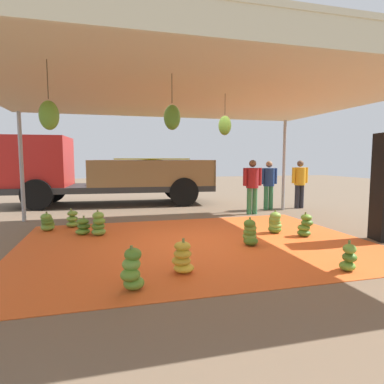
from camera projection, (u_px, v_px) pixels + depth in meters
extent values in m
plane|color=brown|center=(168.00, 217.00, 9.21)|extent=(40.00, 40.00, 0.00)
cube|color=#E05B23|center=(197.00, 243.00, 6.32)|extent=(6.71, 4.90, 0.01)
cylinder|color=#9EA0A5|center=(22.00, 167.00, 8.39)|extent=(0.10, 0.10, 2.85)
cylinder|color=#9EA0A5|center=(284.00, 166.00, 10.31)|extent=(0.10, 0.10, 2.85)
cube|color=beige|center=(197.00, 92.00, 6.03)|extent=(8.00, 7.00, 0.06)
cube|color=beige|center=(308.00, 30.00, 2.71)|extent=(8.00, 0.04, 0.28)
cylinder|color=#4C422D|center=(225.00, 104.00, 6.05)|extent=(0.01, 0.01, 0.39)
ellipsoid|color=#60932D|center=(225.00, 126.00, 6.09)|extent=(0.24, 0.24, 0.36)
cylinder|color=#4C422D|center=(47.00, 79.00, 3.98)|extent=(0.01, 0.01, 0.47)
ellipsoid|color=#60932D|center=(49.00, 115.00, 4.02)|extent=(0.24, 0.24, 0.36)
cylinder|color=#4C422D|center=(172.00, 88.00, 4.64)|extent=(0.01, 0.01, 0.41)
ellipsoid|color=#518428|center=(172.00, 117.00, 4.68)|extent=(0.24, 0.24, 0.36)
ellipsoid|color=#477523|center=(251.00, 241.00, 6.11)|extent=(0.27, 0.27, 0.17)
ellipsoid|color=#6B9E38|center=(250.00, 236.00, 6.14)|extent=(0.36, 0.36, 0.17)
ellipsoid|color=#518428|center=(250.00, 232.00, 6.11)|extent=(0.29, 0.29, 0.17)
ellipsoid|color=#6B9E38|center=(250.00, 228.00, 6.09)|extent=(0.33, 0.33, 0.17)
ellipsoid|color=#477523|center=(250.00, 224.00, 6.06)|extent=(0.28, 0.28, 0.17)
cylinder|color=olive|center=(250.00, 220.00, 6.09)|extent=(0.04, 0.04, 0.12)
ellipsoid|color=#518428|center=(275.00, 229.00, 7.16)|extent=(0.31, 0.31, 0.17)
ellipsoid|color=#75A83D|center=(275.00, 226.00, 7.16)|extent=(0.39, 0.39, 0.17)
ellipsoid|color=#6B9E38|center=(275.00, 222.00, 7.16)|extent=(0.36, 0.36, 0.17)
ellipsoid|color=#6B9E38|center=(275.00, 219.00, 7.12)|extent=(0.34, 0.34, 0.17)
ellipsoid|color=#75A83D|center=(275.00, 216.00, 7.10)|extent=(0.34, 0.34, 0.17)
cylinder|color=olive|center=(275.00, 213.00, 7.12)|extent=(0.04, 0.04, 0.12)
ellipsoid|color=#6B9E38|center=(99.00, 232.00, 6.92)|extent=(0.32, 0.32, 0.16)
ellipsoid|color=#518428|center=(98.00, 226.00, 6.92)|extent=(0.29, 0.29, 0.16)
ellipsoid|color=#60932D|center=(99.00, 221.00, 6.88)|extent=(0.34, 0.34, 0.16)
ellipsoid|color=#75A83D|center=(98.00, 215.00, 6.88)|extent=(0.33, 0.33, 0.16)
cylinder|color=olive|center=(98.00, 213.00, 6.87)|extent=(0.04, 0.04, 0.12)
ellipsoid|color=gold|center=(184.00, 268.00, 4.66)|extent=(0.41, 0.41, 0.13)
ellipsoid|color=gold|center=(181.00, 261.00, 4.66)|extent=(0.29, 0.29, 0.13)
ellipsoid|color=gold|center=(183.00, 254.00, 4.63)|extent=(0.30, 0.30, 0.13)
ellipsoid|color=gold|center=(182.00, 246.00, 4.66)|extent=(0.29, 0.29, 0.13)
cylinder|color=olive|center=(183.00, 243.00, 4.63)|extent=(0.04, 0.04, 0.12)
ellipsoid|color=#60932D|center=(347.00, 266.00, 4.73)|extent=(0.29, 0.29, 0.14)
ellipsoid|color=#477523|center=(350.00, 257.00, 4.70)|extent=(0.25, 0.25, 0.14)
ellipsoid|color=#6B9E38|center=(350.00, 249.00, 4.65)|extent=(0.23, 0.23, 0.14)
cylinder|color=olive|center=(349.00, 244.00, 4.67)|extent=(0.04, 0.04, 0.12)
ellipsoid|color=#6B9E38|center=(48.00, 227.00, 7.37)|extent=(0.33, 0.33, 0.16)
ellipsoid|color=#60932D|center=(48.00, 224.00, 7.38)|extent=(0.32, 0.32, 0.16)
ellipsoid|color=#477523|center=(48.00, 222.00, 7.34)|extent=(0.37, 0.37, 0.16)
ellipsoid|color=#477523|center=(47.00, 220.00, 7.32)|extent=(0.33, 0.33, 0.16)
ellipsoid|color=#6B9E38|center=(46.00, 217.00, 7.31)|extent=(0.34, 0.34, 0.16)
cylinder|color=olive|center=(47.00, 214.00, 7.34)|extent=(0.04, 0.04, 0.12)
ellipsoid|color=#477523|center=(304.00, 233.00, 6.84)|extent=(0.39, 0.39, 0.14)
ellipsoid|color=#60932D|center=(304.00, 228.00, 6.85)|extent=(0.33, 0.33, 0.14)
ellipsoid|color=#477523|center=(307.00, 223.00, 6.81)|extent=(0.35, 0.35, 0.14)
ellipsoid|color=#60932D|center=(306.00, 218.00, 6.83)|extent=(0.27, 0.27, 0.14)
cylinder|color=olive|center=(305.00, 215.00, 6.81)|extent=(0.04, 0.04, 0.12)
ellipsoid|color=#60932D|center=(134.00, 283.00, 4.05)|extent=(0.33, 0.33, 0.16)
ellipsoid|color=#60932D|center=(130.00, 275.00, 3.99)|extent=(0.34, 0.34, 0.16)
ellipsoid|color=#6B9E38|center=(131.00, 264.00, 4.02)|extent=(0.24, 0.24, 0.16)
ellipsoid|color=#518428|center=(133.00, 254.00, 4.02)|extent=(0.29, 0.29, 0.16)
cylinder|color=olive|center=(131.00, 250.00, 3.99)|extent=(0.04, 0.04, 0.12)
ellipsoid|color=#60932D|center=(83.00, 231.00, 7.01)|extent=(0.39, 0.39, 0.13)
ellipsoid|color=#477523|center=(84.00, 226.00, 7.03)|extent=(0.39, 0.39, 0.13)
ellipsoid|color=#518428|center=(83.00, 221.00, 6.99)|extent=(0.34, 0.34, 0.13)
cylinder|color=olive|center=(84.00, 218.00, 7.01)|extent=(0.04, 0.04, 0.12)
ellipsoid|color=#75A83D|center=(73.00, 224.00, 7.78)|extent=(0.31, 0.31, 0.13)
ellipsoid|color=#75A83D|center=(72.00, 219.00, 7.77)|extent=(0.36, 0.36, 0.13)
ellipsoid|color=#75A83D|center=(72.00, 213.00, 7.74)|extent=(0.28, 0.28, 0.13)
cylinder|color=olive|center=(71.00, 211.00, 7.72)|extent=(0.04, 0.04, 0.12)
cube|color=#2D2D2D|center=(115.00, 188.00, 11.77)|extent=(7.14, 2.70, 0.20)
cube|color=red|center=(39.00, 162.00, 11.22)|extent=(2.10, 2.16, 1.70)
cube|color=#232D38|center=(8.00, 152.00, 11.00)|extent=(0.15, 1.76, 0.75)
cube|color=olive|center=(153.00, 174.00, 10.92)|extent=(4.33, 0.39, 0.90)
cube|color=olive|center=(150.00, 171.00, 13.00)|extent=(4.33, 0.39, 0.90)
cube|color=olive|center=(207.00, 172.00, 12.35)|extent=(0.24, 2.20, 0.90)
ellipsoid|color=#518428|center=(151.00, 172.00, 11.96)|extent=(3.94, 2.12, 0.92)
cube|color=yellow|center=(151.00, 159.00, 11.91)|extent=(2.72, 1.86, 0.04)
cylinder|color=black|center=(37.00, 195.00, 10.37)|extent=(1.02, 0.35, 1.00)
cylinder|color=black|center=(52.00, 189.00, 12.33)|extent=(1.02, 0.35, 1.00)
cylinder|color=black|center=(184.00, 192.00, 11.24)|extent=(1.02, 0.35, 1.00)
cylinder|color=black|center=(176.00, 187.00, 13.20)|extent=(1.02, 0.35, 1.00)
cylinder|color=#337A4C|center=(249.00, 201.00, 9.61)|extent=(0.15, 0.15, 0.79)
cylinder|color=#337A4C|center=(255.00, 201.00, 9.65)|extent=(0.15, 0.15, 0.79)
cylinder|color=maroon|center=(252.00, 178.00, 9.56)|extent=(0.36, 0.36, 0.59)
cylinder|color=maroon|center=(245.00, 177.00, 9.49)|extent=(0.11, 0.11, 0.52)
cylinder|color=maroon|center=(260.00, 177.00, 9.61)|extent=(0.11, 0.11, 0.52)
sphere|color=brown|center=(253.00, 164.00, 9.52)|extent=(0.21, 0.21, 0.21)
cylinder|color=#337A4C|center=(266.00, 198.00, 10.49)|extent=(0.14, 0.14, 0.77)
cylinder|color=#337A4C|center=(271.00, 198.00, 10.53)|extent=(0.14, 0.14, 0.77)
cylinder|color=navy|center=(269.00, 177.00, 10.44)|extent=(0.35, 0.35, 0.58)
cylinder|color=navy|center=(262.00, 176.00, 10.38)|extent=(0.11, 0.11, 0.51)
cylinder|color=navy|center=(275.00, 176.00, 10.50)|extent=(0.11, 0.11, 0.51)
sphere|color=#936B4C|center=(269.00, 164.00, 10.40)|extent=(0.21, 0.21, 0.21)
cylinder|color=#26262D|center=(297.00, 197.00, 10.78)|extent=(0.15, 0.15, 0.78)
cylinder|color=#26262D|center=(302.00, 197.00, 10.82)|extent=(0.15, 0.15, 0.78)
cylinder|color=orange|center=(300.00, 176.00, 10.73)|extent=(0.36, 0.36, 0.58)
cylinder|color=orange|center=(294.00, 175.00, 10.67)|extent=(0.11, 0.11, 0.52)
cylinder|color=orange|center=(306.00, 175.00, 10.79)|extent=(0.11, 0.11, 0.52)
sphere|color=brown|center=(300.00, 164.00, 10.69)|extent=(0.21, 0.21, 0.21)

